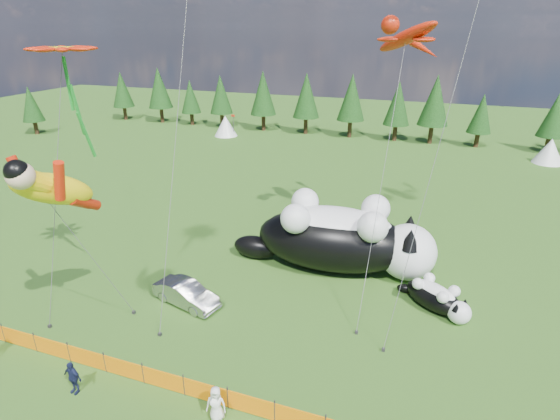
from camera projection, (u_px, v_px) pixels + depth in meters
name	position (u px, v px, depth m)	size (l,w,h in m)	color
ground	(199.00, 344.00, 21.18)	(160.00, 160.00, 0.00)	#0F380A
safety_fence	(163.00, 380.00, 18.37)	(22.06, 0.06, 1.10)	#262626
tree_line	(362.00, 109.00, 58.72)	(90.00, 4.00, 8.00)	black
festival_tents	(445.00, 143.00, 52.02)	(50.00, 3.20, 2.80)	white
cat_large	(343.00, 237.00, 26.99)	(12.88, 5.25, 4.65)	black
cat_small	(437.00, 297.00, 23.49)	(3.96, 3.25, 1.64)	black
car	(186.00, 294.00, 24.01)	(1.39, 3.99, 1.31)	#A1A1A6
spectator_c	(73.00, 377.00, 18.14)	(0.91, 0.47, 1.55)	#161D3E
spectator_e	(216.00, 404.00, 16.82)	(0.78, 0.51, 1.60)	white
superhero_kite	(54.00, 189.00, 18.38)	(4.82, 5.21, 10.05)	yellow
gecko_kite	(407.00, 37.00, 26.02)	(7.29, 14.48, 17.32)	red
flower_kite	(62.00, 53.00, 18.80)	(3.37, 4.06, 13.58)	red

